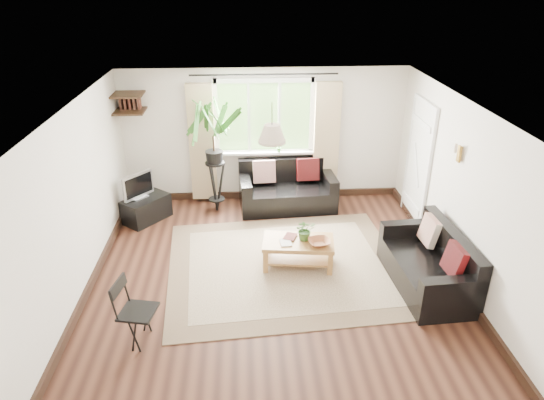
{
  "coord_description": "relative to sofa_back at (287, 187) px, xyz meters",
  "views": [
    {
      "loc": [
        -0.35,
        -5.54,
        3.9
      ],
      "look_at": [
        0.0,
        0.4,
        1.05
      ],
      "focal_mm": 32.0,
      "sensor_mm": 36.0,
      "label": 1
    }
  ],
  "objects": [
    {
      "name": "floor",
      "position": [
        -0.38,
        -2.27,
        -0.39
      ],
      "size": [
        5.5,
        5.5,
        0.0
      ],
      "primitive_type": "plane",
      "color": "black",
      "rests_on": "ground"
    },
    {
      "name": "ceiling",
      "position": [
        -0.38,
        -2.27,
        2.01
      ],
      "size": [
        5.5,
        5.5,
        0.0
      ],
      "primitive_type": "plane",
      "rotation": [
        3.14,
        0.0,
        0.0
      ],
      "color": "white",
      "rests_on": "floor"
    },
    {
      "name": "wall_back",
      "position": [
        -0.38,
        0.48,
        0.81
      ],
      "size": [
        5.0,
        0.02,
        2.4
      ],
      "primitive_type": "cube",
      "color": "silver",
      "rests_on": "floor"
    },
    {
      "name": "wall_front",
      "position": [
        -0.38,
        -5.02,
        0.81
      ],
      "size": [
        5.0,
        0.02,
        2.4
      ],
      "primitive_type": "cube",
      "color": "silver",
      "rests_on": "floor"
    },
    {
      "name": "wall_left",
      "position": [
        -2.88,
        -2.27,
        0.81
      ],
      "size": [
        0.02,
        5.5,
        2.4
      ],
      "primitive_type": "cube",
      "color": "silver",
      "rests_on": "floor"
    },
    {
      "name": "wall_right",
      "position": [
        2.12,
        -2.27,
        0.81
      ],
      "size": [
        0.02,
        5.5,
        2.4
      ],
      "primitive_type": "cube",
      "color": "silver",
      "rests_on": "floor"
    },
    {
      "name": "rug",
      "position": [
        -0.19,
        -1.91,
        -0.38
      ],
      "size": [
        3.56,
        3.12,
        0.02
      ],
      "primitive_type": "cube",
      "rotation": [
        0.0,
        0.0,
        0.08
      ],
      "color": "beige",
      "rests_on": "floor"
    },
    {
      "name": "window",
      "position": [
        -0.38,
        0.44,
        1.16
      ],
      "size": [
        2.5,
        0.16,
        2.16
      ],
      "primitive_type": null,
      "color": "white",
      "rests_on": "wall_back"
    },
    {
      "name": "door",
      "position": [
        2.09,
        -0.57,
        0.61
      ],
      "size": [
        0.06,
        0.96,
        2.06
      ],
      "primitive_type": "cube",
      "color": "silver",
      "rests_on": "wall_right"
    },
    {
      "name": "corner_shelf",
      "position": [
        -2.63,
        0.23,
        1.5
      ],
      "size": [
        0.5,
        0.5,
        0.34
      ],
      "primitive_type": null,
      "color": "black",
      "rests_on": "wall_back"
    },
    {
      "name": "pendant_lamp",
      "position": [
        -0.38,
        -1.87,
        1.66
      ],
      "size": [
        0.36,
        0.36,
        0.54
      ],
      "primitive_type": null,
      "color": "beige",
      "rests_on": "ceiling"
    },
    {
      "name": "wall_sconce",
      "position": [
        2.05,
        -1.97,
        1.35
      ],
      "size": [
        0.12,
        0.12,
        0.28
      ],
      "primitive_type": null,
      "color": "beige",
      "rests_on": "wall_right"
    },
    {
      "name": "sofa_back",
      "position": [
        0.0,
        0.0,
        0.0
      ],
      "size": [
        1.73,
        0.95,
        0.79
      ],
      "primitive_type": null,
      "rotation": [
        0.0,
        0.0,
        0.07
      ],
      "color": "black",
      "rests_on": "floor"
    },
    {
      "name": "sofa_right",
      "position": [
        1.65,
        -2.48,
        -0.01
      ],
      "size": [
        1.66,
        0.9,
        0.76
      ],
      "primitive_type": null,
      "rotation": [
        0.0,
        0.0,
        -1.51
      ],
      "color": "black",
      "rests_on": "floor"
    },
    {
      "name": "coffee_table",
      "position": [
        -0.01,
        -1.9,
        -0.19
      ],
      "size": [
        1.06,
        0.66,
        0.41
      ],
      "primitive_type": null,
      "rotation": [
        0.0,
        0.0,
        -0.12
      ],
      "color": "olive",
      "rests_on": "floor"
    },
    {
      "name": "table_plant",
      "position": [
        0.09,
        -1.86,
        0.17
      ],
      "size": [
        0.3,
        0.27,
        0.31
      ],
      "primitive_type": "imported",
      "rotation": [
        0.0,
        0.0,
        0.1
      ],
      "color": "#335A24",
      "rests_on": "coffee_table"
    },
    {
      "name": "bowl",
      "position": [
        0.27,
        -2.02,
        0.05
      ],
      "size": [
        0.35,
        0.35,
        0.07
      ],
      "primitive_type": "imported",
      "rotation": [
        0.0,
        0.0,
        0.17
      ],
      "color": "brown",
      "rests_on": "coffee_table"
    },
    {
      "name": "book_a",
      "position": [
        -0.28,
        -1.96,
        0.02
      ],
      "size": [
        0.17,
        0.22,
        0.02
      ],
      "primitive_type": "imported",
      "rotation": [
        0.0,
        0.0,
        0.08
      ],
      "color": "silver",
      "rests_on": "coffee_table"
    },
    {
      "name": "book_b",
      "position": [
        -0.2,
        -1.76,
        0.03
      ],
      "size": [
        0.24,
        0.27,
        0.02
      ],
      "primitive_type": "imported",
      "rotation": [
        0.0,
        0.0,
        -0.39
      ],
      "color": "#592823",
      "rests_on": "coffee_table"
    },
    {
      "name": "tv_stand",
      "position": [
        -2.44,
        -0.34,
        -0.19
      ],
      "size": [
        0.83,
        0.87,
        0.42
      ],
      "primitive_type": "cube",
      "rotation": [
        0.0,
        0.0,
        0.88
      ],
      "color": "black",
      "rests_on": "floor"
    },
    {
      "name": "tv",
      "position": [
        -2.53,
        -0.34,
        0.25
      ],
      "size": [
        0.53,
        0.58,
        0.46
      ],
      "primitive_type": null,
      "rotation": [
        0.0,
        0.0,
        0.88
      ],
      "color": "#A5A5AA",
      "rests_on": "tv_stand"
    },
    {
      "name": "palm_stand",
      "position": [
        -1.26,
        -0.04,
        0.59
      ],
      "size": [
        0.97,
        0.97,
        1.97
      ],
      "primitive_type": null,
      "rotation": [
        0.0,
        0.0,
        -0.34
      ],
      "color": "black",
      "rests_on": "floor"
    },
    {
      "name": "folding_chair",
      "position": [
        -1.98,
        -3.37,
        0.01
      ],
      "size": [
        0.49,
        0.49,
        0.81
      ],
      "primitive_type": null,
      "rotation": [
        0.0,
        0.0,
        1.37
      ],
      "color": "black",
      "rests_on": "floor"
    },
    {
      "name": "sill_plant",
      "position": [
        -0.13,
        0.36,
        0.67
      ],
      "size": [
        0.14,
        0.1,
        0.27
      ],
      "primitive_type": "imported",
      "color": "#2D6023",
      "rests_on": "window"
    }
  ]
}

